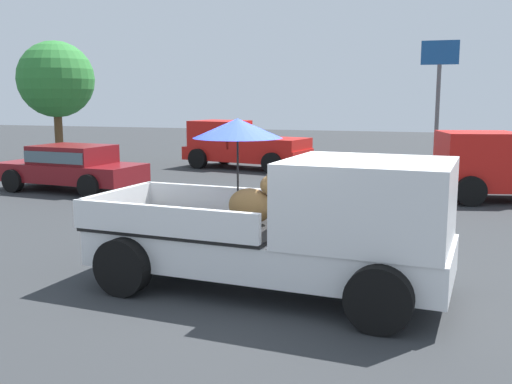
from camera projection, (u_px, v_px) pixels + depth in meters
ground_plane at (267, 289)px, 8.34m from camera, size 80.00×80.00×0.00m
pickup_truck_main at (299, 224)px, 8.03m from camera, size 5.17×2.55×2.40m
pickup_truck_far at (242, 145)px, 22.44m from camera, size 5.06×2.92×1.80m
parked_sedan_near at (72, 165)px, 16.98m from camera, size 4.44×2.28×1.33m
motel_sign at (439, 78)px, 22.43m from camera, size 1.40×0.16×4.83m
tree_by_lot at (56, 80)px, 23.22m from camera, size 3.01×3.01×4.91m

